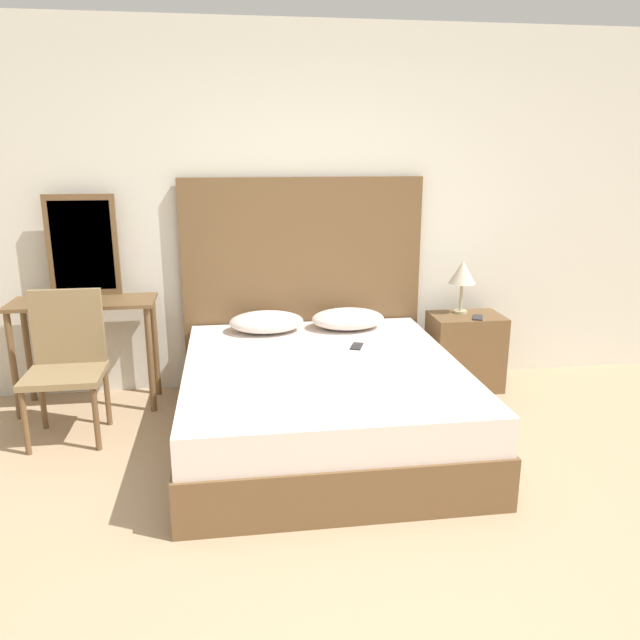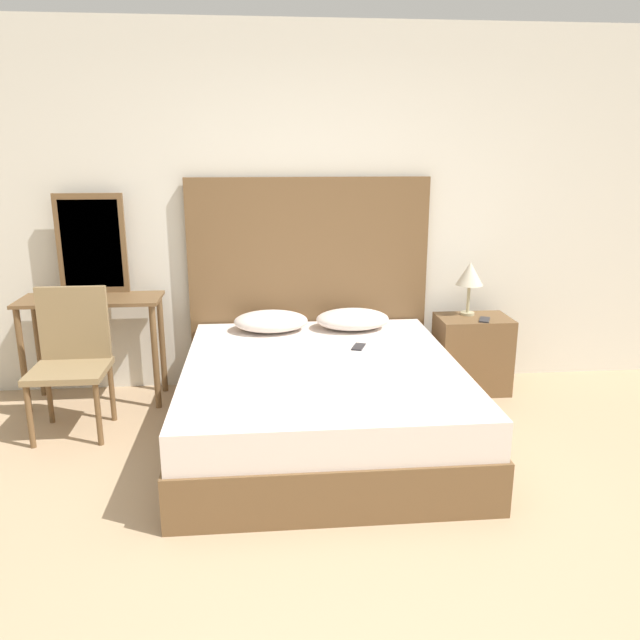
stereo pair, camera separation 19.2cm
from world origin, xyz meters
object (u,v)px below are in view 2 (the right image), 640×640
at_px(vanity_desk, 92,319).
at_px(chair, 72,352).
at_px(phone_on_bed, 359,347).
at_px(table_lamp, 470,275).
at_px(nightstand, 472,354).
at_px(bed, 321,402).
at_px(phone_on_nightstand, 485,320).

height_order(vanity_desk, chair, chair).
distance_m(phone_on_bed, table_lamp, 1.13).
xyz_separation_m(table_lamp, chair, (-2.81, -0.50, -0.36)).
bearing_deg(nightstand, table_lamp, 110.71).
relative_size(nightstand, table_lamp, 1.44).
relative_size(phone_on_bed, table_lamp, 0.41).
xyz_separation_m(nightstand, chair, (-2.84, -0.42, 0.24)).
xyz_separation_m(bed, chair, (-1.61, 0.32, 0.27)).
xyz_separation_m(nightstand, vanity_desk, (-2.81, 0.04, 0.34)).
xyz_separation_m(phone_on_bed, phone_on_nightstand, (1.00, 0.36, 0.07)).
bearing_deg(phone_on_nightstand, table_lamp, 113.95).
bearing_deg(nightstand, phone_on_bed, -154.26).
height_order(nightstand, phone_on_nightstand, phone_on_nightstand).
bearing_deg(nightstand, vanity_desk, 179.28).
xyz_separation_m(bed, nightstand, (1.23, 0.74, 0.04)).
bearing_deg(phone_on_bed, phone_on_nightstand, 20.05).
bearing_deg(table_lamp, nightstand, -69.29).
relative_size(bed, nightstand, 3.38).
distance_m(bed, nightstand, 1.44).
bearing_deg(vanity_desk, phone_on_nightstand, -2.60).
distance_m(phone_on_bed, chair, 1.89).
xyz_separation_m(vanity_desk, chair, (-0.03, -0.46, -0.10)).
bearing_deg(bed, phone_on_nightstand, 26.94).
bearing_deg(table_lamp, vanity_desk, -179.18).
relative_size(bed, vanity_desk, 2.00).
bearing_deg(chair, table_lamp, 10.00).
height_order(bed, nightstand, nightstand).
height_order(table_lamp, vanity_desk, table_lamp).
distance_m(phone_on_nightstand, chair, 2.90).
height_order(nightstand, vanity_desk, vanity_desk).
xyz_separation_m(phone_on_bed, nightstand, (0.95, 0.46, -0.23)).
bearing_deg(table_lamp, phone_on_bed, -149.94).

